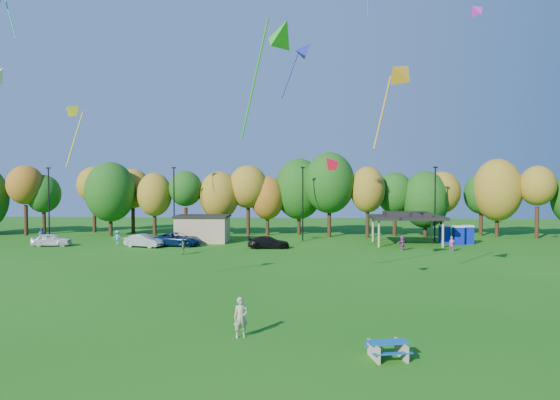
# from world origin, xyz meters

# --- Properties ---
(ground) EXTENTS (160.00, 160.00, 0.00)m
(ground) POSITION_xyz_m (0.00, 0.00, 0.00)
(ground) COLOR #19600F
(ground) RESTS_ON ground
(tree_line) EXTENTS (93.57, 10.55, 11.15)m
(tree_line) POSITION_xyz_m (-1.03, 45.51, 5.91)
(tree_line) COLOR black
(tree_line) RESTS_ON ground
(lamp_posts) EXTENTS (64.50, 0.25, 9.09)m
(lamp_posts) POSITION_xyz_m (2.00, 40.00, 4.90)
(lamp_posts) COLOR black
(lamp_posts) RESTS_ON ground
(utility_building) EXTENTS (6.30, 4.30, 3.25)m
(utility_building) POSITION_xyz_m (-10.00, 38.00, 1.64)
(utility_building) COLOR tan
(utility_building) RESTS_ON ground
(pavilion) EXTENTS (8.20, 6.20, 3.77)m
(pavilion) POSITION_xyz_m (14.00, 37.00, 3.23)
(pavilion) COLOR tan
(pavilion) RESTS_ON ground
(porta_potties) EXTENTS (3.75, 2.11, 2.18)m
(porta_potties) POSITION_xyz_m (20.02, 37.92, 1.10)
(porta_potties) COLOR #0C1CA0
(porta_potties) RESTS_ON ground
(picnic_table) EXTENTS (1.86, 1.65, 0.71)m
(picnic_table) POSITION_xyz_m (5.77, -0.89, 0.41)
(picnic_table) COLOR tan
(picnic_table) RESTS_ON ground
(kite_flyer) EXTENTS (0.79, 0.64, 1.86)m
(kite_flyer) POSITION_xyz_m (-0.56, 1.55, 0.93)
(kite_flyer) COLOR tan
(kite_flyer) RESTS_ON ground
(car_a) EXTENTS (4.48, 2.45, 1.45)m
(car_a) POSITION_xyz_m (-26.20, 33.31, 0.72)
(car_a) COLOR white
(car_a) RESTS_ON ground
(car_b) EXTENTS (4.61, 2.73, 1.44)m
(car_b) POSITION_xyz_m (-15.55, 33.01, 0.72)
(car_b) COLOR #AAA9AE
(car_b) RESTS_ON ground
(car_c) EXTENTS (5.64, 2.95, 1.52)m
(car_c) POSITION_xyz_m (-12.08, 34.23, 0.76)
(car_c) COLOR #0C2249
(car_c) RESTS_ON ground
(car_d) EXTENTS (4.65, 2.12, 1.32)m
(car_d) POSITION_xyz_m (-1.67, 32.83, 0.66)
(car_d) COLOR black
(car_d) RESTS_ON ground
(far_person_0) EXTENTS (1.37, 1.37, 1.58)m
(far_person_0) POSITION_xyz_m (12.57, 31.80, 0.79)
(far_person_0) COLOR #AD4897
(far_person_0) RESTS_ON ground
(far_person_1) EXTENTS (0.67, 0.58, 1.55)m
(far_person_1) POSITION_xyz_m (17.57, 31.42, 0.77)
(far_person_1) COLOR #AC5190
(far_person_1) RESTS_ON ground
(far_person_2) EXTENTS (0.93, 0.76, 1.79)m
(far_person_2) POSITION_xyz_m (-29.36, 36.99, 0.89)
(far_person_2) COLOR #48689E
(far_person_2) RESTS_ON ground
(far_person_3) EXTENTS (0.56, 0.98, 1.58)m
(far_person_3) POSITION_xyz_m (-9.78, 27.61, 0.79)
(far_person_3) COLOR #5F6B41
(far_person_3) RESTS_ON ground
(far_person_4) EXTENTS (1.19, 0.83, 1.69)m
(far_person_4) POSITION_xyz_m (-19.19, 34.78, 0.84)
(far_person_4) COLOR #4F8DAF
(far_person_4) RESTS_ON ground
(kite_1) EXTENTS (3.95, 3.86, 7.66)m
(kite_1) POSITION_xyz_m (0.91, 9.47, 16.25)
(kite_1) COLOR green
(kite_3) EXTENTS (3.00, 3.04, 5.66)m
(kite_3) POSITION_xyz_m (8.22, 9.41, 13.78)
(kite_3) COLOR orange
(kite_5) EXTENTS (1.72, 1.61, 1.41)m
(kite_5) POSITION_xyz_m (15.59, 18.19, 20.36)
(kite_5) COLOR #FD2AD7
(kite_6) EXTENTS (1.55, 1.46, 1.25)m
(kite_6) POSITION_xyz_m (3.87, 8.82, 8.35)
(kite_6) COLOR #FF0E29
(kite_14) EXTENTS (2.84, 1.44, 4.54)m
(kite_14) POSITION_xyz_m (2.40, 16.98, 17.21)
(kite_14) COLOR navy
(kite_15) EXTENTS (1.99, 3.14, 5.41)m
(kite_15) POSITION_xyz_m (-16.11, 18.08, 12.96)
(kite_15) COLOR yellow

